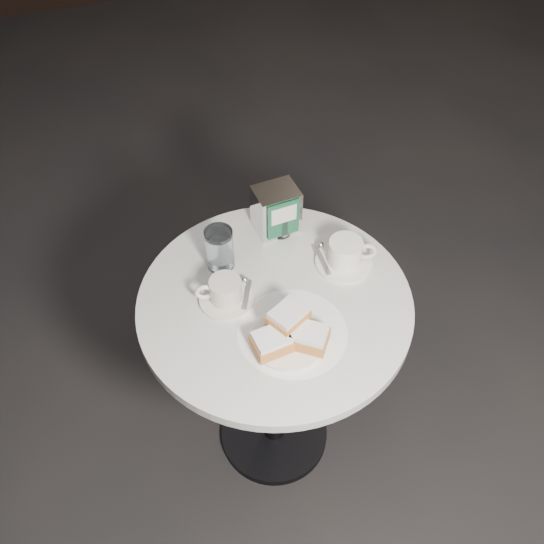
{
  "coord_description": "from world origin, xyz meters",
  "views": [
    {
      "loc": [
        -0.36,
        -0.89,
        1.94
      ],
      "look_at": [
        0.0,
        0.02,
        0.83
      ],
      "focal_mm": 40.0,
      "sensor_mm": 36.0,
      "label": 1
    }
  ],
  "objects": [
    {
      "name": "napkin_dispenser",
      "position": [
        0.1,
        0.24,
        0.81
      ],
      "size": [
        0.12,
        0.1,
        0.14
      ],
      "rotation": [
        0.0,
        0.0,
        0.04
      ],
      "color": "silver",
      "rests_on": "cafe_table"
    },
    {
      "name": "ground",
      "position": [
        0.0,
        0.0,
        0.0
      ],
      "size": [
        7.0,
        7.0,
        0.0
      ],
      "primitive_type": "plane",
      "color": "black",
      "rests_on": "ground"
    },
    {
      "name": "beignet_plate",
      "position": [
        -0.02,
        -0.13,
        0.78
      ],
      "size": [
        0.21,
        0.21,
        0.09
      ],
      "rotation": [
        0.0,
        0.0,
        -0.25
      ],
      "color": "silver",
      "rests_on": "cafe_table"
    },
    {
      "name": "sugar_spill",
      "position": [
        0.0,
        -0.11,
        0.75
      ],
      "size": [
        0.27,
        0.27,
        0.0
      ],
      "primitive_type": "cylinder",
      "rotation": [
        0.0,
        0.0,
        0.0
      ],
      "color": "white",
      "rests_on": "cafe_table"
    },
    {
      "name": "water_glass_right",
      "position": [
        0.1,
        0.22,
        0.79
      ],
      "size": [
        0.08,
        0.08,
        0.1
      ],
      "rotation": [
        0.0,
        0.0,
        -0.41
      ],
      "color": "silver",
      "rests_on": "cafe_table"
    },
    {
      "name": "coffee_cup_left",
      "position": [
        -0.12,
        0.04,
        0.78
      ],
      "size": [
        0.17,
        0.17,
        0.07
      ],
      "rotation": [
        0.0,
        0.0,
        -0.23
      ],
      "color": "silver",
      "rests_on": "cafe_table"
    },
    {
      "name": "coffee_cup_right",
      "position": [
        0.22,
        0.05,
        0.78
      ],
      "size": [
        0.2,
        0.2,
        0.08
      ],
      "rotation": [
        0.0,
        0.0,
        -0.35
      ],
      "color": "white",
      "rests_on": "cafe_table"
    },
    {
      "name": "cafe_table",
      "position": [
        0.0,
        0.0,
        0.55
      ],
      "size": [
        0.7,
        0.7,
        0.74
      ],
      "color": "black",
      "rests_on": "ground"
    },
    {
      "name": "water_glass_left",
      "position": [
        -0.09,
        0.17,
        0.8
      ],
      "size": [
        0.08,
        0.08,
        0.12
      ],
      "rotation": [
        0.0,
        0.0,
        -0.08
      ],
      "color": "white",
      "rests_on": "cafe_table"
    }
  ]
}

